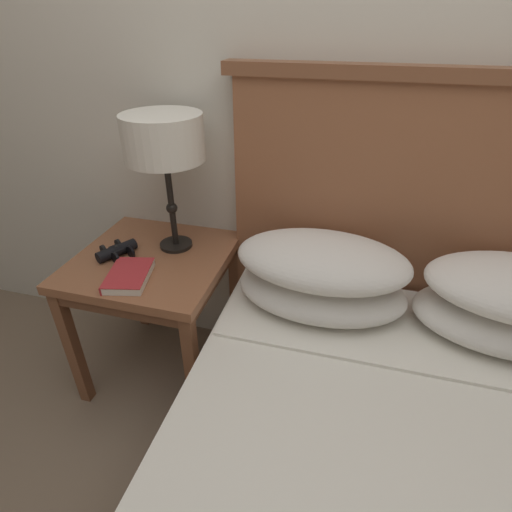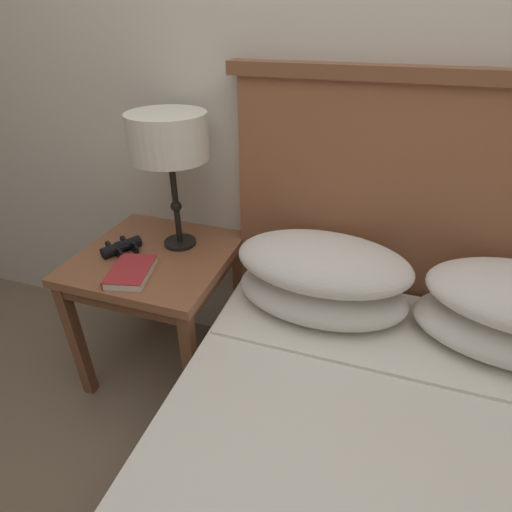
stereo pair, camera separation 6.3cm
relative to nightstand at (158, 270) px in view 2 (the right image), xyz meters
The scene contains 6 objects.
wall_back 1.09m from the nightstand, 24.45° to the left, with size 8.00×0.06×2.60m.
nightstand is the anchor object (origin of this frame).
bed 1.13m from the nightstand, 28.67° to the right, with size 1.45×1.86×1.28m.
table_lamp 0.52m from the nightstand, 58.71° to the left, with size 0.29×0.29×0.52m.
book_on_nightstand 0.19m from the nightstand, 90.42° to the right, with size 0.18×0.23×0.03m.
binoculars_pair 0.17m from the nightstand, 165.92° to the right, with size 0.16×0.16×0.05m.
Camera 2 is at (0.11, -0.49, 1.42)m, focal length 28.00 mm.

